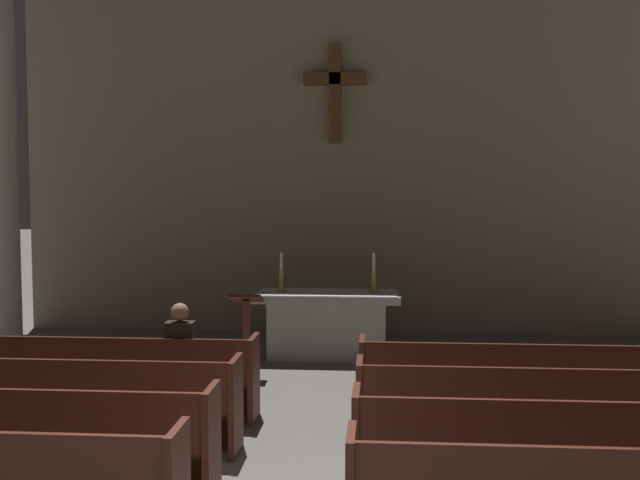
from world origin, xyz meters
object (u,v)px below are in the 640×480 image
candlestick_right (374,280)px  lone_worshipper (182,357)px  pew_left_row_4 (95,375)px  pew_right_row_3 (552,413)px  pew_left_row_3 (55,402)px  pew_right_row_2 (582,453)px  altar (327,323)px  pew_left_row_2 (1,437)px  pew_right_row_4 (530,384)px  candlestick_left (281,279)px  lectern (246,337)px

candlestick_right → lone_worshipper: bearing=-123.7°
pew_left_row_4 → pew_right_row_3: size_ratio=1.00×
pew_left_row_3 → pew_right_row_2: 4.94m
altar → pew_left_row_4: bearing=-127.0°
pew_right_row_3 → lone_worshipper: bearing=163.8°
altar → pew_right_row_3: bearing=-60.6°
pew_left_row_2 → pew_right_row_2: size_ratio=1.00×
pew_right_row_3 → candlestick_right: candlestick_right is taller
altar → pew_left_row_3: bearing=-119.4°
pew_right_row_4 → candlestick_left: 4.52m
pew_right_row_2 → candlestick_right: candlestick_right is taller
pew_left_row_2 → pew_right_row_2: (4.82, 0.00, 0.00)m
altar → pew_right_row_4: bearing=-53.0°
pew_right_row_2 → altar: 5.87m
pew_right_row_3 → pew_right_row_4: (0.00, 1.07, 0.00)m
pew_left_row_2 → altar: altar is taller
pew_left_row_4 → altar: altar is taller
pew_left_row_4 → candlestick_left: size_ratio=6.22×
pew_left_row_4 → pew_right_row_2: (4.82, -2.15, 0.00)m
pew_right_row_2 → lectern: lectern is taller
pew_left_row_2 → pew_left_row_3: size_ratio=1.00×
pew_right_row_4 → pew_left_row_2: bearing=-156.0°
pew_right_row_4 → lone_worshipper: bearing=179.4°
pew_left_row_4 → candlestick_left: (1.71, 3.20, 0.72)m
pew_left_row_3 → pew_right_row_4: 4.94m
lone_worshipper → lectern: bearing=79.0°
pew_left_row_2 → lone_worshipper: 2.41m
candlestick_left → candlestick_right: bearing=0.0°
candlestick_right → lectern: size_ratio=0.51×
pew_left_row_2 → candlestick_right: size_ratio=6.22×
altar → candlestick_left: bearing=180.0°
pew_right_row_2 → candlestick_right: bearing=107.7°
pew_left_row_2 → pew_left_row_3: 1.07m
pew_left_row_4 → candlestick_left: bearing=61.9°
pew_right_row_3 → candlestick_right: bearing=111.8°
pew_left_row_3 → lectern: 3.37m
pew_left_row_2 → candlestick_left: size_ratio=6.22×
candlestick_left → pew_left_row_2: bearing=-107.7°
pew_right_row_4 → altar: bearing=127.0°
pew_right_row_4 → candlestick_left: bearing=134.1°
pew_left_row_4 → lectern: bearing=55.5°
pew_right_row_3 → pew_left_row_2: bearing=-167.4°
pew_left_row_3 → candlestick_left: candlestick_left is taller
pew_right_row_2 → pew_right_row_4: bearing=90.0°
pew_left_row_2 → altar: 5.87m
lectern → lone_worshipper: 2.01m
pew_left_row_4 → lone_worshipper: bearing=2.2°
pew_left_row_3 → pew_left_row_4: (0.00, 1.07, 0.00)m
pew_left_row_2 → pew_left_row_4: bearing=90.0°
lectern → pew_left_row_4: bearing=-124.5°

